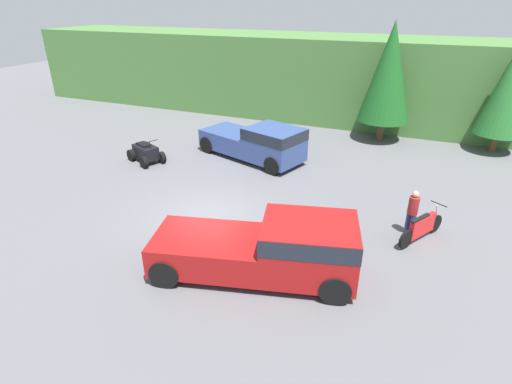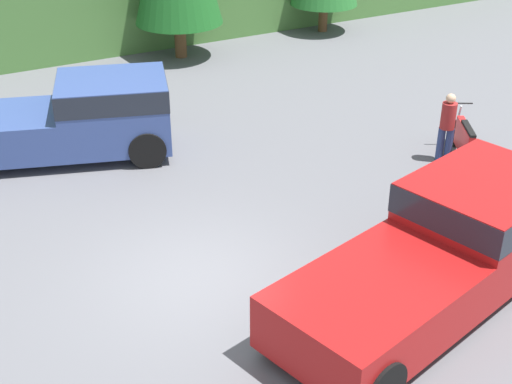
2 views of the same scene
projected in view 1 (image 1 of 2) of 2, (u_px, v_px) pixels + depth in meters
name	position (u px, v px, depth m)	size (l,w,h in m)	color
ground_plane	(208.00, 216.00, 15.29)	(80.00, 80.00, 0.00)	#5B5B60
hillside_backdrop	(320.00, 77.00, 27.35)	(44.00, 6.00, 5.28)	#477538
tree_left	(389.00, 72.00, 21.81)	(2.88, 2.88, 6.54)	brown
tree_mid_left	(508.00, 90.00, 20.24)	(2.47, 2.47, 5.62)	brown
pickup_truck_red	(272.00, 247.00, 11.64)	(6.31, 3.58, 1.87)	maroon
pickup_truck_second	(259.00, 142.00, 20.13)	(6.04, 3.80, 1.87)	#334784
dirt_bike	(422.00, 227.00, 13.61)	(1.33, 2.11, 1.16)	black
quad_atv	(146.00, 153.00, 20.13)	(2.23, 1.87, 1.22)	black
rider_person	(412.00, 211.00, 13.74)	(0.49, 0.49, 1.69)	navy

